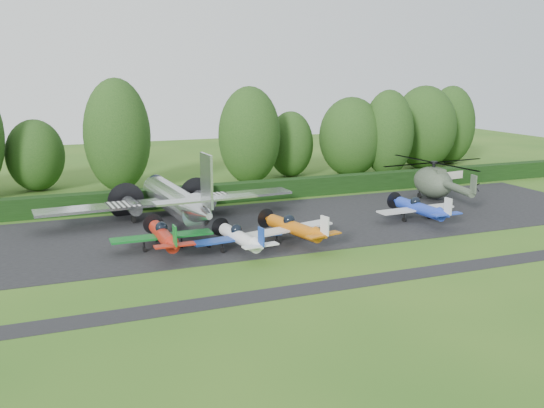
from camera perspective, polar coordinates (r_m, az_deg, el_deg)
name	(u,v)px	position (r m, az deg, el deg)	size (l,w,h in m)	color
ground	(314,257)	(45.76, 3.95, -5.02)	(160.00, 160.00, 0.00)	#2B5919
apron	(266,226)	(54.59, -0.57, -2.08)	(70.00, 18.00, 0.01)	black
taxiway_verge	(353,283)	(40.72, 7.61, -7.36)	(70.00, 2.00, 0.00)	black
hedgerow	(229,202)	(64.70, -4.07, 0.21)	(90.00, 1.60, 2.00)	black
transport_plane	(175,200)	(55.91, -9.12, 0.39)	(24.21, 18.57, 7.76)	silver
light_plane_red	(163,236)	(47.49, -10.18, -2.94)	(7.91, 8.32, 3.04)	#9B1B0E
light_plane_white	(240,237)	(46.73, -3.05, -3.14)	(7.29, 7.66, 2.80)	white
light_plane_orange	(294,228)	(49.08, 2.06, -2.24)	(7.92, 8.33, 3.05)	#B95D0A
light_plane_blue	(419,208)	(57.55, 13.71, -0.39)	(7.83, 8.24, 3.01)	#1D38AF
helicopter	(433,179)	(67.19, 14.96, 2.24)	(13.06, 15.29, 4.21)	#354132
sign_board	(456,176)	(77.10, 16.89, 2.57)	(3.00, 0.11, 1.68)	#3F3326
tree_0	(117,135)	(71.64, -14.37, 6.28)	(7.55, 7.55, 12.92)	black
tree_2	(35,155)	(74.89, -21.38, 4.28)	(6.54, 6.54, 8.27)	black
tree_3	(351,137)	(80.36, 7.45, 6.29)	(8.39, 8.39, 10.35)	black
tree_4	(388,133)	(80.87, 10.88, 6.54)	(6.61, 6.61, 11.28)	black
tree_5	(291,144)	(79.24, 1.75, 5.64)	(5.93, 5.93, 8.54)	black
tree_7	(249,136)	(74.03, -2.13, 6.45)	(7.57, 7.57, 11.87)	black
tree_8	(424,127)	(88.36, 14.12, 7.00)	(8.95, 8.95, 11.64)	black
tree_9	(451,125)	(94.16, 16.46, 7.14)	(7.04, 7.04, 11.49)	black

